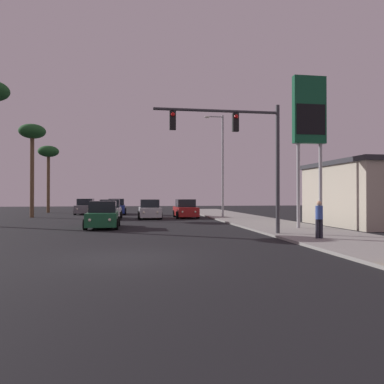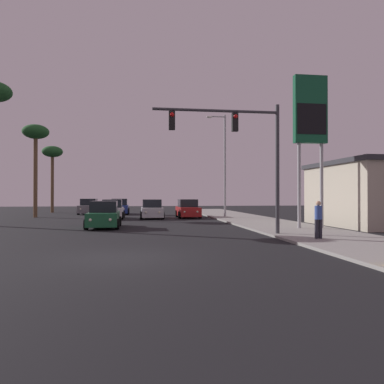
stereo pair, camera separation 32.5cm
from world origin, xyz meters
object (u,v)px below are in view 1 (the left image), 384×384
Objects in this scene: car_grey at (86,207)px; traffic_light_mast at (244,143)px; car_green at (103,216)px; palm_tree_far at (48,155)px; street_lamp at (221,160)px; gas_station_sign at (309,118)px; car_silver at (150,210)px; palm_tree_mid at (32,136)px; pedestrian_on_sidewalk at (319,218)px; car_blue at (116,207)px; car_white at (110,210)px; car_red at (186,209)px.

traffic_light_mast is at bearing 114.81° from car_grey.
palm_tree_far is at bearing -70.72° from car_green.
street_lamp and gas_station_sign have the same top height.
car_green is 13.25m from street_lamp.
car_grey is at bearing -53.75° from car_silver.
gas_station_sign is at bearing 125.12° from car_silver.
palm_tree_mid is (-10.66, 3.14, 6.73)m from car_silver.
car_silver is 0.50× the size of palm_tree_mid.
pedestrian_on_sidewalk is at bearing -41.81° from traffic_light_mast.
car_blue is 7.94m from car_white.
pedestrian_on_sidewalk is (13.36, -26.24, 0.27)m from car_grey.
car_grey is 0.48× the size of street_lamp.
palm_tree_mid is at bearing -85.82° from palm_tree_far.
palm_tree_mid is (-16.90, 4.16, 2.37)m from street_lamp.
car_grey is 3.38m from car_blue.
pedestrian_on_sidewalk reaches higher than car_red.
car_grey is 16.65m from street_lamp.
car_green and car_silver have the same top height.
car_green is at bearing 54.93° from car_red.
car_silver is 0.67× the size of traffic_light_mast.
car_silver is at bearing 127.81° from car_grey.
car_blue is 9.86m from car_red.
pedestrian_on_sidewalk is (0.56, -16.54, -4.08)m from street_lamp.
gas_station_sign is at bearing 67.81° from pedestrian_on_sidewalk.
car_blue is 0.48× the size of gas_station_sign.
street_lamp is at bearing 81.22° from traffic_light_mast.
palm_tree_far is at bearing -41.48° from car_red.
street_lamp is 17.04m from pedestrian_on_sidewalk.
car_grey is at bearing 116.99° from pedestrian_on_sidewalk.
car_grey is at bearing 142.86° from street_lamp.
palm_tree_far reaches higher than car_white.
car_silver is at bearing -49.09° from palm_tree_far.
pedestrian_on_sidewalk is (10.09, -8.44, 0.27)m from car_green.
car_green is 1.00× the size of car_silver.
palm_tree_mid is (-7.23, 2.99, 6.73)m from car_white.
traffic_light_mast is at bearing 106.74° from car_blue.
car_blue is 13.85m from street_lamp.
car_silver is at bearing 105.08° from traffic_light_mast.
car_grey is 26.75m from gas_station_sign.
car_blue is at bearing 136.17° from street_lamp.
gas_station_sign is (15.50, -21.01, 5.86)m from car_grey.
pedestrian_on_sidewalk is at bearing -88.07° from street_lamp.
car_white is 17.44m from traffic_light_mast.
traffic_light_mast reaches higher than car_red.
car_grey is 1.00× the size of car_blue.
car_silver is (6.56, -8.68, 0.00)m from car_grey.
palm_tree_mid reaches higher than car_blue.
car_silver is at bearing 170.75° from street_lamp.
car_green is at bearing 69.35° from car_silver.
car_silver is 18.83m from pedestrian_on_sidewalk.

